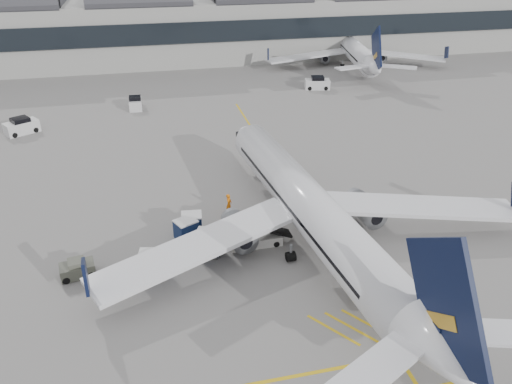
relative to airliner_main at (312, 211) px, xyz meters
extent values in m
plane|color=gray|center=(-8.79, -2.81, -3.01)|extent=(220.00, 220.00, 0.00)
cube|color=#9E9E99|center=(-8.79, 69.19, 2.49)|extent=(200.00, 20.00, 11.00)
cube|color=black|center=(-8.79, 58.99, 3.49)|extent=(200.00, 0.50, 3.60)
cube|color=gold|center=(1.21, 7.19, -3.00)|extent=(0.25, 60.00, 0.01)
cylinder|color=silver|center=(-0.06, 0.66, 0.05)|extent=(6.31, 29.33, 3.65)
cone|color=silver|center=(-1.58, 17.09, 0.05)|extent=(3.99, 4.20, 3.65)
cone|color=silver|center=(1.49, -16.16, 0.44)|extent=(4.06, 4.98, 3.65)
cube|color=silver|center=(-9.11, -1.64, -0.82)|extent=(16.54, 9.73, 0.34)
cube|color=silver|center=(9.26, 0.06, -0.82)|extent=(16.87, 7.04, 0.34)
cylinder|color=slate|center=(-5.71, 0.62, -1.50)|extent=(2.35, 3.67, 2.04)
cylinder|color=slate|center=(5.50, 1.66, -1.50)|extent=(2.35, 3.67, 2.04)
cube|color=black|center=(1.44, -15.58, 3.16)|extent=(0.97, 7.38, 8.13)
cylinder|color=black|center=(-1.09, 11.77, -2.70)|extent=(0.33, 0.64, 0.62)
cylinder|color=black|center=(-2.25, -1.98, -2.62)|extent=(0.75, 0.84, 0.78)
cylinder|color=black|center=(2.58, -1.54, -2.62)|extent=(0.75, 0.84, 0.78)
cylinder|color=silver|center=(27.06, 55.67, -0.12)|extent=(8.42, 27.67, 3.45)
cone|color=silver|center=(29.91, 70.99, -0.12)|extent=(4.06, 4.23, 3.45)
cone|color=silver|center=(24.14, 39.99, 0.25)|extent=(4.19, 4.96, 3.45)
cube|color=silver|center=(18.25, 55.91, -0.94)|extent=(15.88, 5.30, 0.32)
cube|color=silver|center=(35.37, 52.72, -0.94)|extent=(15.27, 10.34, 0.32)
cylinder|color=slate|center=(21.92, 57.09, -1.58)|extent=(2.50, 3.60, 1.92)
cylinder|color=slate|center=(32.37, 55.14, -1.58)|extent=(2.50, 3.60, 1.92)
cube|color=black|center=(24.25, 40.53, 2.81)|extent=(1.55, 6.91, 7.68)
cylinder|color=black|center=(28.99, 66.03, -2.71)|extent=(0.36, 0.62, 0.59)
cylinder|color=black|center=(24.39, 53.83, -2.64)|extent=(0.76, 0.84, 0.73)
cylinder|color=black|center=(28.90, 52.99, -2.64)|extent=(0.76, 0.84, 0.73)
cube|color=beige|center=(-4.37, 0.86, -2.62)|extent=(4.22, 1.72, 0.77)
cube|color=black|center=(-3.26, 0.88, -1.74)|extent=(3.76, 1.27, 1.63)
cube|color=beige|center=(-5.58, 0.84, -1.85)|extent=(1.02, 1.45, 0.99)
cylinder|color=black|center=(-5.90, 0.06, -2.76)|extent=(0.49, 0.21, 0.49)
cylinder|color=black|center=(-5.92, 1.61, -2.76)|extent=(0.49, 0.21, 0.49)
cylinder|color=black|center=(-2.81, 0.11, -2.76)|extent=(0.49, 0.21, 0.49)
cylinder|color=black|center=(-2.83, 1.65, -2.76)|extent=(0.49, 0.21, 0.49)
cube|color=gray|center=(-9.13, 3.55, -2.82)|extent=(1.91, 1.64, 0.13)
cube|color=#13244B|center=(-9.13, 3.55, -1.98)|extent=(1.75, 1.57, 1.51)
cube|color=silver|center=(-9.13, 3.55, -1.19)|extent=(1.81, 1.63, 0.10)
cylinder|color=black|center=(-9.92, 3.06, -2.89)|extent=(0.24, 0.13, 0.23)
cylinder|color=black|center=(-9.80, 4.20, -2.89)|extent=(0.24, 0.13, 0.23)
cylinder|color=black|center=(-8.46, 2.91, -2.89)|extent=(0.24, 0.13, 0.23)
cylinder|color=black|center=(-8.34, 4.05, -2.89)|extent=(0.24, 0.13, 0.23)
cube|color=gray|center=(-12.63, -1.52, -2.80)|extent=(2.17, 1.91, 0.13)
cube|color=#13244B|center=(-12.63, -1.52, -1.91)|extent=(2.00, 1.82, 1.62)
cube|color=silver|center=(-12.63, -1.52, -1.06)|extent=(2.06, 1.89, 0.11)
cylinder|color=black|center=(-13.52, -1.96, -2.88)|extent=(0.26, 0.16, 0.25)
cylinder|color=black|center=(-13.27, -0.76, -2.88)|extent=(0.26, 0.16, 0.25)
cylinder|color=black|center=(-11.98, -2.28, -2.88)|extent=(0.26, 0.16, 0.25)
cylinder|color=black|center=(-11.74, -1.07, -2.88)|extent=(0.26, 0.16, 0.25)
cube|color=gray|center=(-8.24, 0.37, -2.80)|extent=(2.35, 2.16, 0.13)
cube|color=#13244B|center=(-8.24, 0.37, -1.91)|extent=(2.17, 2.05, 1.62)
cube|color=silver|center=(-8.24, 0.37, -1.06)|extent=(2.25, 2.12, 0.11)
cylinder|color=black|center=(-9.20, 0.09, -2.88)|extent=(0.27, 0.20, 0.25)
cylinder|color=black|center=(-8.74, 1.23, -2.88)|extent=(0.27, 0.20, 0.25)
cylinder|color=black|center=(-7.74, -0.49, -2.88)|extent=(0.27, 0.20, 0.25)
cylinder|color=black|center=(-7.28, 0.65, -2.88)|extent=(0.27, 0.20, 0.25)
cube|color=gray|center=(-9.71, 2.67, -2.82)|extent=(2.22, 2.07, 0.13)
cube|color=#13244B|center=(-9.71, 2.67, -1.98)|extent=(2.06, 1.96, 1.51)
cube|color=silver|center=(-9.71, 2.67, -1.19)|extent=(2.13, 2.03, 0.10)
cylinder|color=black|center=(-10.13, 1.84, -2.89)|extent=(0.25, 0.19, 0.23)
cylinder|color=black|center=(-10.61, 2.88, -2.89)|extent=(0.25, 0.19, 0.23)
cylinder|color=black|center=(-8.80, 2.46, -2.89)|extent=(0.25, 0.19, 0.23)
cylinder|color=black|center=(-9.29, 3.50, -2.89)|extent=(0.25, 0.19, 0.23)
imported|color=orange|center=(-5.54, 6.15, -2.03)|extent=(0.75, 0.85, 1.95)
imported|color=#DF610B|center=(-5.76, 3.41, -2.04)|extent=(1.05, 0.88, 1.93)
cube|color=#4C4E42|center=(-17.97, -0.25, -2.47)|extent=(2.62, 1.82, 0.97)
cube|color=#4C4E42|center=(-17.97, -0.25, -1.89)|extent=(1.33, 1.33, 0.48)
cylinder|color=black|center=(-18.73, -1.01, -2.73)|extent=(0.57, 0.33, 0.54)
cylinder|color=black|center=(-18.93, 0.23, -2.73)|extent=(0.57, 0.33, 0.54)
cylinder|color=black|center=(-17.01, -0.73, -2.73)|extent=(0.57, 0.33, 0.54)
cylinder|color=black|center=(-17.21, 0.51, -2.73)|extent=(0.57, 0.33, 0.54)
cone|color=#F24C0A|center=(-0.90, 15.27, -2.78)|extent=(0.33, 0.33, 0.45)
cone|color=#F24C0A|center=(3.97, 6.47, -2.76)|extent=(0.35, 0.35, 0.49)
cube|color=silver|center=(-27.05, 31.69, -2.25)|extent=(4.35, 3.69, 1.52)
cube|color=black|center=(-27.05, 31.69, -1.32)|extent=(2.62, 2.59, 0.65)
cylinder|color=black|center=(-27.72, 30.27, -2.68)|extent=(0.68, 0.54, 0.65)
cylinder|color=black|center=(-28.61, 31.76, -2.68)|extent=(0.68, 0.54, 0.65)
cylinder|color=black|center=(-25.49, 31.62, -2.68)|extent=(0.68, 0.54, 0.65)
cylinder|color=black|center=(-26.38, 33.10, -2.68)|extent=(0.68, 0.54, 0.65)
cube|color=silver|center=(-13.08, 38.34, -2.34)|extent=(1.78, 3.47, 1.34)
cube|color=black|center=(-13.08, 38.34, -1.52)|extent=(1.66, 1.75, 0.57)
cylinder|color=black|center=(-12.33, 37.18, -2.72)|extent=(0.22, 0.58, 0.57)
cylinder|color=black|center=(-13.86, 37.20, -2.72)|extent=(0.22, 0.58, 0.57)
cylinder|color=black|center=(-12.29, 39.47, -2.72)|extent=(0.22, 0.58, 0.57)
cylinder|color=black|center=(-13.82, 39.50, -2.72)|extent=(0.22, 0.58, 0.57)
cube|color=silver|center=(15.33, 41.95, -2.25)|extent=(4.19, 2.70, 1.50)
cube|color=black|center=(15.33, 41.95, -1.34)|extent=(2.27, 2.19, 0.64)
cylinder|color=black|center=(13.89, 41.38, -2.68)|extent=(0.68, 0.37, 0.64)
cylinder|color=black|center=(14.25, 43.06, -2.68)|extent=(0.68, 0.37, 0.64)
cylinder|color=black|center=(16.41, 40.84, -2.68)|extent=(0.68, 0.37, 0.64)
cylinder|color=black|center=(16.77, 42.53, -2.68)|extent=(0.68, 0.37, 0.64)
camera|label=1|loc=(-11.99, -31.99, 19.49)|focal=35.00mm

